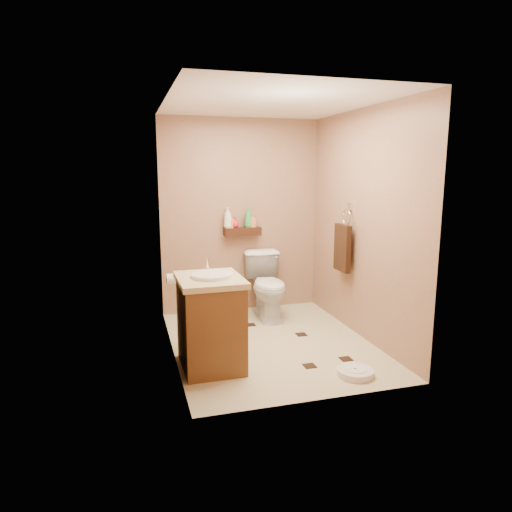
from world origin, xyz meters
name	(u,v)px	position (x,y,z in m)	size (l,w,h in m)	color
ground	(271,343)	(0.00, 0.00, 0.00)	(2.50, 2.50, 0.00)	beige
wall_back	(241,216)	(0.00, 1.25, 1.20)	(2.00, 0.04, 2.40)	#9E725A
wall_front	(324,249)	(0.00, -1.25, 1.20)	(2.00, 0.04, 2.40)	#9E725A
wall_left	(170,232)	(-1.00, 0.00, 1.20)	(0.04, 2.50, 2.40)	#9E725A
wall_right	(362,225)	(1.00, 0.00, 1.20)	(0.04, 2.50, 2.40)	#9E725A
ceiling	(272,102)	(0.00, 0.00, 2.40)	(2.00, 2.50, 0.02)	white
wall_shelf	(242,231)	(0.00, 1.17, 1.02)	(0.46, 0.14, 0.10)	#371A0F
floor_accents	(274,343)	(0.03, -0.03, 0.00)	(1.15, 1.35, 0.01)	black
toilet	(268,286)	(0.23, 0.83, 0.39)	(0.44, 0.77, 0.78)	white
vanity	(211,321)	(-0.70, -0.39, 0.43)	(0.58, 0.70, 0.97)	brown
bathroom_scale	(355,372)	(0.47, -0.94, 0.03)	(0.40, 0.40, 0.06)	white
toilet_brush	(206,308)	(-0.53, 0.86, 0.16)	(0.11, 0.11, 0.47)	#196557
towel_ring	(343,246)	(0.91, 0.25, 0.95)	(0.12, 0.30, 0.76)	silver
toilet_paper	(171,279)	(-0.94, 0.65, 0.60)	(0.12, 0.11, 0.12)	white
bottle_a	(228,218)	(-0.19, 1.17, 1.20)	(0.10, 0.10, 0.26)	white
bottle_b	(231,221)	(-0.15, 1.17, 1.15)	(0.07, 0.07, 0.16)	#FFB035
bottle_c	(235,223)	(-0.10, 1.17, 1.13)	(0.10, 0.10, 0.13)	red
bottle_d	(248,217)	(0.08, 1.17, 1.19)	(0.10, 0.10, 0.25)	green
bottle_e	(252,220)	(0.13, 1.17, 1.16)	(0.08, 0.08, 0.17)	#F17750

